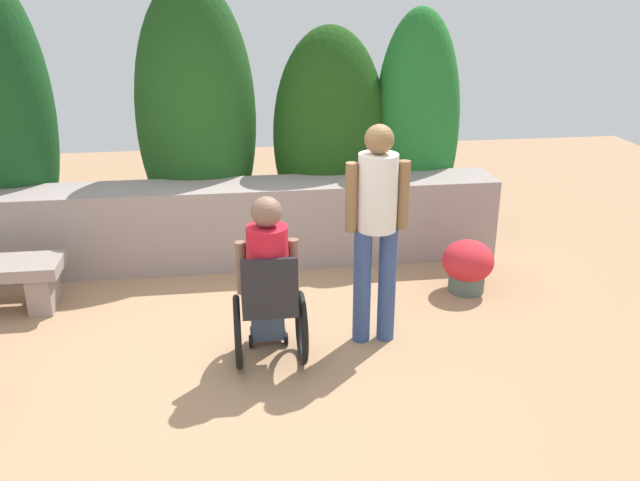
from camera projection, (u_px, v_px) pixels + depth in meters
The scene contains 6 objects.
ground_plane at pixel (256, 358), 5.24m from camera, with size 13.94×13.94×0.00m, color #A47D5B.
stone_retaining_wall at pixel (245, 223), 6.87m from camera, with size 5.12×0.58×0.83m, color gray.
hedge_backdrop at pixel (212, 124), 7.01m from camera, with size 5.33×0.92×2.93m.
person_in_wheelchair at pixel (268, 286), 4.99m from camera, with size 0.53×0.66×1.33m.
person_standing_companion at pixel (377, 221), 5.15m from camera, with size 0.49×0.30×1.76m.
flower_pot_purple_near at pixel (468, 265), 6.27m from camera, with size 0.48×0.48×0.50m.
Camera 1 is at (-0.13, -4.57, 2.75)m, focal length 38.09 mm.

